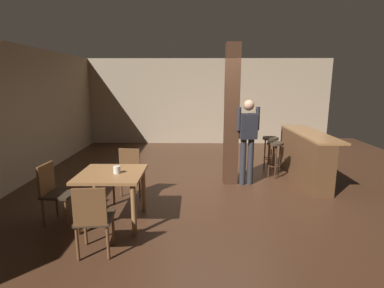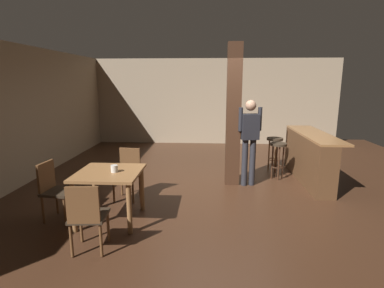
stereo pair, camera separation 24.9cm
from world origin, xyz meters
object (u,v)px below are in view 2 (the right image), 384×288
Objects in this scene: dining_table at (109,180)px; chair_west at (54,188)px; standing_person at (250,137)px; bar_stool_mid at (275,146)px; chair_north at (128,171)px; napkin_cup at (114,169)px; bar_counter at (308,157)px; bar_stool_near at (278,152)px; chair_south at (87,214)px.

chair_west reaches higher than dining_table.
bar_stool_mid is (0.74, 1.08, -0.41)m from standing_person.
chair_north is 0.97m from napkin_cup.
bar_counter is 0.62m from bar_stool_near.
chair_north is at bearing 87.69° from dining_table.
chair_south is 3.47m from standing_person.
bar_counter is at bearing 40.14° from chair_south.
napkin_cup reaches higher than dining_table.
dining_table is at bearing 91.10° from chair_south.
napkin_cup is at bearing -141.53° from standing_person.
bar_stool_near is at bearing -95.25° from bar_stool_mid.
chair_south is 1.14× the size of bar_stool_mid.
chair_south is 0.39× the size of bar_counter.
napkin_cup is 0.13× the size of bar_stool_mid.
chair_north is at bearing 93.60° from napkin_cup.
chair_west is at bearing -143.85° from bar_stool_mid.
bar_stool_mid is (2.91, 2.81, -0.23)m from napkin_cup.
chair_south is 1.22m from chair_west.
bar_counter reaches higher than chair_west.
chair_south reaches higher than bar_stool_near.
bar_counter is 2.91× the size of bar_stool_near.
chair_south is at bearing -139.86° from bar_counter.
chair_south is 4.74m from bar_stool_mid.
chair_west is at bearing -178.39° from dining_table.
standing_person reaches higher than chair_north.
bar_stool_near is at bearing 175.38° from bar_counter.
chair_north is 3.53m from bar_stool_mid.
bar_counter is (4.40, 2.12, 0.01)m from chair_west.
standing_person reaches higher than bar_stool_near.
bar_counter is at bearing 30.47° from dining_table.
napkin_cup is at bearing -142.74° from bar_stool_near.
standing_person is 2.21× the size of bar_stool_mid.
chair_north is 1.13× the size of bar_stool_near.
bar_counter is at bearing 31.45° from napkin_cup.
chair_south is at bearing -95.00° from napkin_cup.
bar_counter reaches higher than bar_stool_near.
chair_west is at bearing -150.96° from standing_person.
chair_north is at bearing 89.40° from chair_south.
chair_west is 0.99m from napkin_cup.
dining_table is 1.04× the size of chair_north.
standing_person reaches higher than bar_counter.
napkin_cup is 0.13× the size of bar_stool_near.
dining_table is 0.90m from chair_south.
napkin_cup is (0.93, -0.00, 0.31)m from chair_west.
bar_stool_mid is at bearing 36.15° from chair_west.
chair_west is 1.14× the size of bar_stool_mid.
dining_table is 0.85m from chair_west.
chair_west is 8.49× the size of napkin_cup.
bar_stool_mid is at bearing 55.78° from standing_person.
standing_person is (3.11, 1.73, 0.50)m from chair_west.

